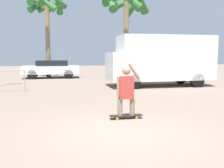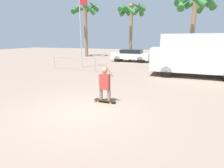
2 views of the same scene
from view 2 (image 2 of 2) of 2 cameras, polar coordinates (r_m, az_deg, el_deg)
The scene contains 10 objects.
ground_plane at distance 6.61m, azimuth -9.55°, elevation -8.69°, with size 80.00×80.00×0.00m, color gray.
skateboard at distance 7.36m, azimuth -2.29°, elevation -5.38°, with size 0.93×0.25×0.10m.
person_skateboarder at distance 7.13m, azimuth -2.36°, elevation 0.53°, with size 0.68×0.23×1.48m.
camper_van at distance 13.53m, azimuth 26.41°, elevation 8.79°, with size 6.06×2.25×2.92m.
parked_car_white at distance 20.90m, azimuth 6.12°, elevation 9.40°, with size 4.38×1.89×1.41m.
palm_tree_near_van at distance 21.39m, azimuth 25.68°, elevation 22.89°, with size 4.30×4.34×7.53m.
palm_tree_center_background at distance 21.80m, azimuth 6.37°, elevation 22.35°, with size 3.31×3.26×6.71m.
palm_tree_far_left at distance 27.59m, azimuth -8.79°, elevation 22.34°, with size 4.12×4.21×7.94m.
flagpole at distance 16.45m, azimuth -10.07°, elevation 17.81°, with size 0.82×0.12×6.34m.
plaza_railing_segment at distance 15.28m, azimuth -12.40°, elevation 7.81°, with size 4.05×0.05×1.08m.
Camera 2 is at (3.09, -5.24, 2.57)m, focal length 28.00 mm.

